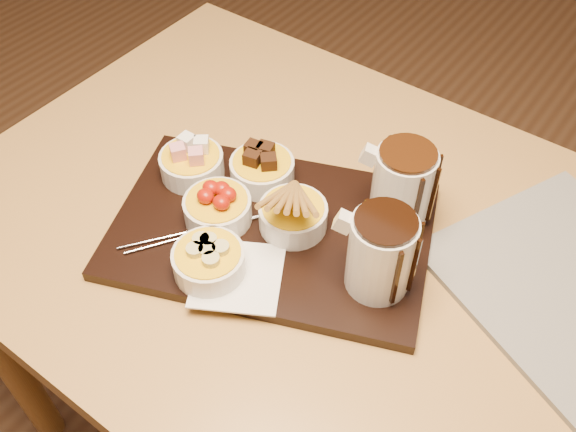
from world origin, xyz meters
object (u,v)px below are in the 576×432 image
Objects in this scene: bowl_strawberries at (218,210)px; pitcher_dark_chocolate at (381,254)px; dining_table at (332,281)px; serving_board at (272,230)px; pitcher_milk_chocolate at (402,186)px.

bowl_strawberries is 0.84× the size of pitcher_dark_chocolate.
serving_board is at bearing -151.64° from dining_table.
bowl_strawberries reaches higher than dining_table.
pitcher_milk_chocolate reaches higher than bowl_strawberries.
pitcher_dark_chocolate is 0.13m from pitcher_milk_chocolate.
bowl_strawberries is at bearing -176.42° from serving_board.
pitcher_milk_chocolate is (0.14, 0.13, 0.07)m from serving_board.
bowl_strawberries is at bearing -153.13° from dining_table.
serving_board is 4.60× the size of bowl_strawberries.
dining_table is at bearing 26.87° from bowl_strawberries.
dining_table is 0.14m from serving_board.
dining_table is 0.20m from pitcher_milk_chocolate.
serving_board is (-0.08, -0.05, 0.11)m from dining_table.
pitcher_dark_chocolate is at bearing 8.84° from bowl_strawberries.
serving_board is 0.08m from bowl_strawberries.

